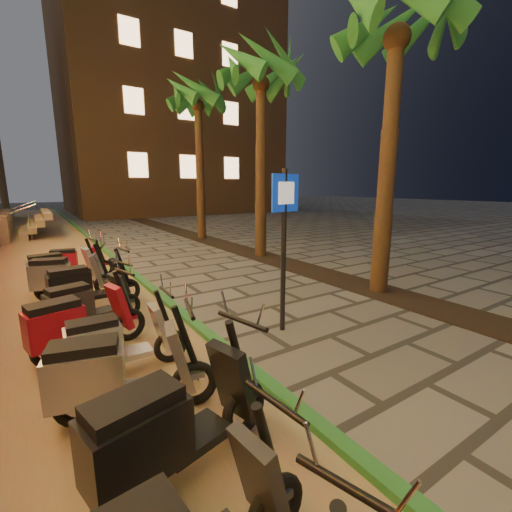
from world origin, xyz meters
TOP-DOWN VIEW (x-y plane):
  - ground at (0.00, 0.00)m, footprint 120.00×120.00m
  - parking_strip at (-2.60, 10.00)m, footprint 3.40×60.00m
  - green_curb at (-0.90, 10.00)m, footprint 0.18×60.00m
  - planting_strip at (3.60, 5.00)m, footprint 1.20×40.00m
  - apartment_block at (9.00, 32.00)m, footprint 18.00×16.06m
  - palm_b at (3.60, 2.00)m, footprint 2.97×3.02m
  - palm_c at (3.60, 7.00)m, footprint 2.97×3.02m
  - palm_d at (3.60, 12.00)m, footprint 2.97×3.02m
  - pedestrian_sign at (0.32, 1.47)m, footprint 0.60×0.13m
  - scooter_4 at (-2.38, -0.54)m, footprint 1.79×0.86m
  - scooter_5 at (-2.58, 0.57)m, footprint 1.72×0.85m
  - scooter_6 at (-2.40, 1.48)m, footprint 1.53×0.54m
  - scooter_7 at (-2.76, 2.31)m, footprint 1.69×0.81m
  - scooter_8 at (-2.53, 3.23)m, footprint 1.59×0.80m
  - scooter_9 at (-2.39, 4.28)m, footprint 1.73×0.66m
  - scooter_10 at (-2.66, 5.28)m, footprint 1.74×0.90m
  - scooter_11 at (-2.70, 6.08)m, footprint 1.73×0.70m
  - scooter_12 at (-2.31, 7.14)m, footprint 1.53×0.69m

SIDE VIEW (x-z plane):
  - ground at x=0.00m, z-range 0.00..0.00m
  - parking_strip at x=-2.60m, z-range 0.00..0.01m
  - planting_strip at x=3.60m, z-range 0.00..0.02m
  - green_curb at x=-0.90m, z-range 0.00..0.10m
  - scooter_12 at x=-2.31m, z-range -0.07..1.01m
  - scooter_6 at x=-2.40m, z-range -0.07..1.01m
  - scooter_8 at x=-2.53m, z-range -0.07..1.05m
  - scooter_7 at x=-2.76m, z-range -0.08..1.11m
  - scooter_11 at x=-2.70m, z-range -0.08..1.13m
  - scooter_5 at x=-2.58m, z-range -0.08..1.13m
  - scooter_9 at x=-2.39m, z-range -0.08..1.14m
  - scooter_10 at x=-2.66m, z-range -0.08..1.15m
  - scooter_4 at x=-2.38m, z-range -0.08..1.18m
  - pedestrian_sign at x=0.32m, z-range 0.40..3.12m
  - palm_b at x=3.60m, z-range 2.18..8.84m
  - palm_c at x=3.60m, z-range 2.27..9.18m
  - palm_d at x=3.60m, z-range 2.36..9.53m
  - apartment_block at x=9.00m, z-range 0.00..25.00m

